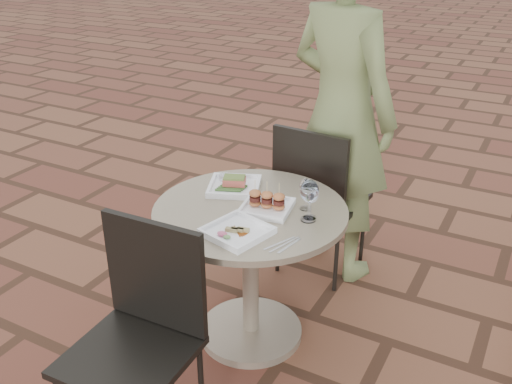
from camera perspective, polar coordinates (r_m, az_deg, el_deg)
The scene contains 13 objects.
ground at distance 3.29m, azimuth -1.12°, elevation -10.22°, with size 60.00×60.00×0.00m, color brown.
cafe_table at distance 2.74m, azimuth -0.55°, elevation -6.20°, with size 0.90×0.90×0.73m.
chair_far at distance 3.22m, azimuth 6.07°, elevation 0.17°, with size 0.47×0.47×0.93m.
chair_near at distance 2.27m, azimuth -11.35°, elevation -12.52°, with size 0.46×0.46×0.93m.
diner at distance 3.20m, azimuth 8.53°, elevation 7.82°, with size 0.70×0.46×1.93m, color #596537.
plate_salmon at distance 2.80m, azimuth -2.19°, elevation 0.66°, with size 0.32×0.32×0.07m.
plate_sliders at distance 2.60m, azimuth 1.09°, elevation -1.16°, with size 0.25×0.25×0.14m.
plate_tuna at distance 2.41m, azimuth -1.92°, elevation -3.92°, with size 0.29×0.29×0.03m.
wine_glass_right at distance 2.47m, azimuth 5.36°, elevation 0.00°, with size 0.08×0.08×0.19m.
wine_glass_mid at distance 2.58m, azimuth 5.05°, elevation 0.43°, with size 0.06×0.06×0.15m.
wine_glass_far at distance 2.49m, azimuth 5.51°, elevation -0.25°, with size 0.07×0.07×0.17m.
steel_ramekin at distance 2.87m, azimuth -3.17°, elevation 1.39°, with size 0.06×0.06×0.04m, color silver.
cutlery_set at distance 2.34m, azimuth 2.85°, elevation -5.27°, with size 0.08×0.17×0.00m, color silver, non-canonical shape.
Camera 1 is at (1.32, -2.31, 1.94)m, focal length 40.00 mm.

